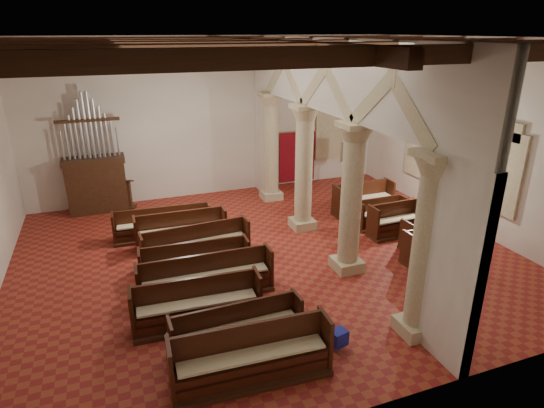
{
  "coord_description": "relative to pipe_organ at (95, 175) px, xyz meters",
  "views": [
    {
      "loc": [
        -4.01,
        -11.15,
        6.19
      ],
      "look_at": [
        0.34,
        0.5,
        1.4
      ],
      "focal_mm": 30.0,
      "sensor_mm": 36.0,
      "label": 1
    }
  ],
  "objects": [
    {
      "name": "arcade",
      "position": [
        6.3,
        -5.5,
        2.19
      ],
      "size": [
        0.9,
        11.9,
        6.0
      ],
      "color": "beige",
      "rests_on": "floor"
    },
    {
      "name": "aisle_pew_3",
      "position": [
        8.78,
        -4.81,
        -1.04
      ],
      "size": [
        1.76,
        0.69,
        0.98
      ],
      "rotation": [
        0.0,
        0.0,
        0.02
      ],
      "color": "#3F2214",
      "rests_on": "floor"
    },
    {
      "name": "wall_back",
      "position": [
        4.5,
        0.5,
        1.63
      ],
      "size": [
        14.0,
        0.02,
        6.0
      ],
      "primitive_type": "cube",
      "color": "white",
      "rests_on": "floor"
    },
    {
      "name": "aisle_pew_1",
      "position": [
        9.23,
        -6.66,
        -1.04
      ],
      "size": [
        1.72,
        0.72,
        0.98
      ],
      "rotation": [
        0.0,
        0.0,
        0.04
      ],
      "color": "#3F2214",
      "rests_on": "floor"
    },
    {
      "name": "lectern",
      "position": [
        1.03,
        -0.14,
        -0.89
      ],
      "size": [
        0.56,
        0.59,
        1.17
      ],
      "rotation": [
        0.0,
        0.0,
        -0.31
      ],
      "color": "#3A1D12",
      "rests_on": "floor"
    },
    {
      "name": "hymnal_box_c",
      "position": [
        3.94,
        -6.93,
        -1.09
      ],
      "size": [
        0.41,
        0.36,
        0.35
      ],
      "primitive_type": "cube",
      "rotation": [
        0.0,
        0.0,
        -0.21
      ],
      "color": "navy",
      "rests_on": "floor"
    },
    {
      "name": "tube_heater_b",
      "position": [
        1.75,
        -8.4,
        -1.21
      ],
      "size": [
        1.12,
        0.16,
        0.11
      ],
      "primitive_type": "cylinder",
      "rotation": [
        0.0,
        1.57,
        0.04
      ],
      "color": "white",
      "rests_on": "floor"
    },
    {
      "name": "nave_pew_0",
      "position": [
        2.52,
        -10.13,
        -1.0
      ],
      "size": [
        3.05,
        0.91,
        1.14
      ],
      "rotation": [
        0.0,
        0.0,
        -0.05
      ],
      "color": "#3F2214",
      "rests_on": "floor"
    },
    {
      "name": "window_right_b",
      "position": [
        11.48,
        -3.0,
        0.83
      ],
      "size": [
        0.03,
        1.0,
        2.2
      ],
      "primitive_type": "cube",
      "color": "#357857",
      "rests_on": "wall_right"
    },
    {
      "name": "aisle_pew_0",
      "position": [
        8.85,
        -7.43,
        -1.03
      ],
      "size": [
        1.92,
        0.72,
        1.01
      ],
      "rotation": [
        0.0,
        0.0,
        0.02
      ],
      "color": "#3F2214",
      "rests_on": "floor"
    },
    {
      "name": "hymnal_box_b",
      "position": [
        2.98,
        -7.83,
        -1.11
      ],
      "size": [
        0.37,
        0.33,
        0.32
      ],
      "primitive_type": "cube",
      "rotation": [
        0.0,
        0.0,
        0.24
      ],
      "color": "navy",
      "rests_on": "floor"
    },
    {
      "name": "nave_pew_5",
      "position": [
        2.54,
        -5.03,
        -1.03
      ],
      "size": [
        3.11,
        0.9,
        1.04
      ],
      "rotation": [
        0.0,
        0.0,
        0.07
      ],
      "color": "#3F2214",
      "rests_on": "floor"
    },
    {
      "name": "window_back",
      "position": [
        9.5,
        0.48,
        0.83
      ],
      "size": [
        1.0,
        0.03,
        2.2
      ],
      "primitive_type": "cube",
      "color": "#357857",
      "rests_on": "wall_back"
    },
    {
      "name": "processional_banner",
      "position": [
        9.37,
        -1.29,
        -0.59
      ],
      "size": [
        0.51,
        0.66,
        2.24
      ],
      "rotation": [
        0.0,
        0.0,
        0.05
      ],
      "color": "#3F2214",
      "rests_on": "floor"
    },
    {
      "name": "aisle_pew_2",
      "position": [
        8.84,
        -5.57,
        -1.01
      ],
      "size": [
        1.82,
        0.77,
        1.07
      ],
      "rotation": [
        0.0,
        0.0,
        0.03
      ],
      "color": "#3F2214",
      "rests_on": "floor"
    },
    {
      "name": "ceiling",
      "position": [
        4.5,
        -5.5,
        4.63
      ],
      "size": [
        14.0,
        14.0,
        0.0
      ],
      "primitive_type": "plane",
      "rotation": [
        3.14,
        0.0,
        0.0
      ],
      "color": "black",
      "rests_on": "wall_back"
    },
    {
      "name": "wall_right",
      "position": [
        11.5,
        -5.5,
        1.63
      ],
      "size": [
        0.02,
        12.0,
        6.0
      ],
      "primitive_type": "cube",
      "color": "white",
      "rests_on": "floor"
    },
    {
      "name": "nave_pew_7",
      "position": [
        1.86,
        -3.15,
        -1.05
      ],
      "size": [
        3.05,
        0.8,
        0.98
      ],
      "rotation": [
        0.0,
        0.0,
        -0.05
      ],
      "color": "#3F2214",
      "rests_on": "floor"
    },
    {
      "name": "window_right_a",
      "position": [
        11.48,
        -7.0,
        0.83
      ],
      "size": [
        0.03,
        1.0,
        2.2
      ],
      "primitive_type": "cube",
      "color": "#357857",
      "rests_on": "wall_right"
    },
    {
      "name": "floor",
      "position": [
        4.5,
        -5.5,
        -1.37
      ],
      "size": [
        14.0,
        14.0,
        0.0
      ],
      "primitive_type": "plane",
      "color": "maroon",
      "rests_on": "ground"
    },
    {
      "name": "ceiling_beams",
      "position": [
        4.5,
        -5.5,
        4.45
      ],
      "size": [
        13.8,
        11.8,
        0.3
      ],
      "primitive_type": null,
      "color": "#3F2214",
      "rests_on": "wall_back"
    },
    {
      "name": "nave_pew_4",
      "position": [
        2.29,
        -6.09,
        -1.03
      ],
      "size": [
        2.87,
        0.85,
        1.02
      ],
      "rotation": [
        0.0,
        0.0,
        -0.06
      ],
      "color": "#3F2214",
      "rests_on": "floor"
    },
    {
      "name": "tube_heater_a",
      "position": [
        2.41,
        -9.49,
        -1.21
      ],
      "size": [
        0.97,
        0.23,
        0.1
      ],
      "primitive_type": "cylinder",
      "rotation": [
        0.0,
        1.57,
        -0.14
      ],
      "color": "white",
      "rests_on": "floor"
    },
    {
      "name": "dossal_curtain",
      "position": [
        8.0,
        0.42,
        -0.21
      ],
      "size": [
        1.8,
        0.07,
        2.17
      ],
      "color": "maroon",
      "rests_on": "floor"
    },
    {
      "name": "wall_front",
      "position": [
        4.5,
        -11.5,
        1.63
      ],
      "size": [
        14.0,
        0.02,
        6.0
      ],
      "primitive_type": "cube",
      "color": "white",
      "rests_on": "floor"
    },
    {
      "name": "pipe_organ",
      "position": [
        0.0,
        0.0,
        0.0
      ],
      "size": [
        2.1,
        0.85,
        4.4
      ],
      "color": "#3F2214",
      "rests_on": "floor"
    },
    {
      "name": "nave_pew_1",
      "position": [
        2.54,
        -9.13,
        -1.05
      ],
      "size": [
        2.77,
        0.7,
        0.96
      ],
      "rotation": [
        0.0,
        0.0,
        0.02
      ],
      "color": "#3F2214",
      "rests_on": "floor"
    },
    {
      "name": "aisle_pew_4",
      "position": [
        8.85,
        -3.6,
        -0.99
      ],
      "size": [
        2.21,
        0.78,
        1.13
      ],
      "rotation": [
        0.0,
        0.0,
        0.01
      ],
      "color": "#3F2214",
      "rests_on": "floor"
    },
    {
      "name": "nave_pew_3",
      "position": [
        2.38,
        -6.98,
        -1.02
      ],
      "size": [
        3.32,
        0.79,
        1.07
      ],
      "rotation": [
        0.0,
        0.0,
        -0.02
      ],
      "color": "#3F2214",
      "rests_on": "floor"
    },
    {
      "name": "nave_pew_6",
      "position": [
        2.3,
        -3.96,
        -1.02
      ],
      "size": [
        2.74,
        0.79,
        1.07
      ],
      "rotation": [
        0.0,
        0.0,
        -0.03
      ],
      "color": "#3F2214",
      "rests_on": "floor"
    },
    {
      "name": "nave_pew_2",
      "position": [
        1.94,
        -8.05,
        -1.01
      ],
      "size": [
        2.88,
        0.89,
        1.09
      ],
      "rotation": [
        0.0,
        0.0,
        -0.06
      ],
      "color": "#3F2214",
      "rests_on": "floor"
    },
    {
      "name": "hymnal_box_a",
      "position": [
        4.48,
        -9.89,
        -1.1
      ],
      "size": [
        0.39,
        0.34,
        0.33
      ],
      "primitive_type": "cube",
      "rotation": [
        0.0,
        0.0,
        0.23
      ],
      "color": "navy",
      "rests_on": "floor"
    }
  ]
}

